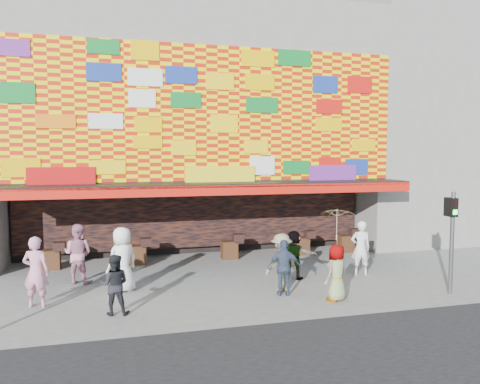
{
  "coord_description": "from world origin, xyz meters",
  "views": [
    {
      "loc": [
        -3.22,
        -12.9,
        4.11
      ],
      "look_at": [
        0.74,
        2.0,
        2.83
      ],
      "focal_mm": 35.0,
      "sensor_mm": 36.0,
      "label": 1
    }
  ],
  "objects_px": {
    "ped_e": "(284,268)",
    "ped_g": "(337,273)",
    "signal_right": "(452,231)",
    "ped_f": "(294,255)",
    "ped_d": "(281,262)",
    "ped_b": "(36,272)",
    "ped_c": "(114,285)",
    "ped_i": "(78,254)",
    "ped_a": "(122,260)",
    "parasol": "(337,225)",
    "ped_h": "(361,248)"
  },
  "relations": [
    {
      "from": "ped_e",
      "to": "ped_i",
      "type": "height_order",
      "value": "ped_i"
    },
    {
      "from": "ped_c",
      "to": "ped_h",
      "type": "distance_m",
      "value": 8.29
    },
    {
      "from": "ped_c",
      "to": "ped_e",
      "type": "xyz_separation_m",
      "value": [
        4.75,
        0.4,
        0.04
      ]
    },
    {
      "from": "ped_c",
      "to": "ped_e",
      "type": "bearing_deg",
      "value": -165.69
    },
    {
      "from": "ped_e",
      "to": "ped_f",
      "type": "bearing_deg",
      "value": -107.35
    },
    {
      "from": "ped_a",
      "to": "ped_f",
      "type": "relative_size",
      "value": 1.21
    },
    {
      "from": "ped_f",
      "to": "ped_d",
      "type": "bearing_deg",
      "value": 91.62
    },
    {
      "from": "ped_a",
      "to": "ped_c",
      "type": "bearing_deg",
      "value": 52.45
    },
    {
      "from": "ped_d",
      "to": "ped_b",
      "type": "bearing_deg",
      "value": -22.34
    },
    {
      "from": "ped_b",
      "to": "ped_d",
      "type": "relative_size",
      "value": 1.11
    },
    {
      "from": "ped_b",
      "to": "ped_f",
      "type": "bearing_deg",
      "value": -159.18
    },
    {
      "from": "ped_e",
      "to": "ped_f",
      "type": "relative_size",
      "value": 1.02
    },
    {
      "from": "signal_right",
      "to": "ped_d",
      "type": "xyz_separation_m",
      "value": [
        -4.69,
        1.55,
        -1.0
      ]
    },
    {
      "from": "ped_g",
      "to": "parasol",
      "type": "relative_size",
      "value": 0.86
    },
    {
      "from": "ped_a",
      "to": "ped_d",
      "type": "relative_size",
      "value": 1.13
    },
    {
      "from": "ped_a",
      "to": "ped_i",
      "type": "relative_size",
      "value": 1.03
    },
    {
      "from": "ped_b",
      "to": "parasol",
      "type": "bearing_deg",
      "value": -176.7
    },
    {
      "from": "ped_e",
      "to": "ped_g",
      "type": "distance_m",
      "value": 1.49
    },
    {
      "from": "signal_right",
      "to": "ped_f",
      "type": "xyz_separation_m",
      "value": [
        -3.85,
        2.71,
        -1.06
      ]
    },
    {
      "from": "ped_b",
      "to": "ped_e",
      "type": "relative_size",
      "value": 1.17
    },
    {
      "from": "ped_i",
      "to": "parasol",
      "type": "bearing_deg",
      "value": 175.93
    },
    {
      "from": "ped_f",
      "to": "ped_i",
      "type": "relative_size",
      "value": 0.85
    },
    {
      "from": "ped_d",
      "to": "ped_i",
      "type": "bearing_deg",
      "value": -42.41
    },
    {
      "from": "ped_f",
      "to": "ped_g",
      "type": "bearing_deg",
      "value": 135.25
    },
    {
      "from": "ped_f",
      "to": "ped_h",
      "type": "distance_m",
      "value": 2.39
    },
    {
      "from": "ped_c",
      "to": "ped_h",
      "type": "xyz_separation_m",
      "value": [
        8.06,
        1.93,
        0.15
      ]
    },
    {
      "from": "ped_d",
      "to": "ped_f",
      "type": "height_order",
      "value": "ped_d"
    },
    {
      "from": "ped_a",
      "to": "ped_g",
      "type": "height_order",
      "value": "ped_a"
    },
    {
      "from": "signal_right",
      "to": "ped_d",
      "type": "relative_size",
      "value": 1.74
    },
    {
      "from": "ped_d",
      "to": "ped_h",
      "type": "relative_size",
      "value": 0.94
    },
    {
      "from": "signal_right",
      "to": "ped_g",
      "type": "bearing_deg",
      "value": 175.64
    },
    {
      "from": "ped_a",
      "to": "ped_e",
      "type": "height_order",
      "value": "ped_a"
    },
    {
      "from": "ped_d",
      "to": "ped_h",
      "type": "distance_m",
      "value": 3.41
    },
    {
      "from": "signal_right",
      "to": "ped_g",
      "type": "distance_m",
      "value": 3.69
    },
    {
      "from": "ped_d",
      "to": "ped_f",
      "type": "relative_size",
      "value": 1.07
    },
    {
      "from": "ped_f",
      "to": "ped_c",
      "type": "bearing_deg",
      "value": 57.22
    },
    {
      "from": "ped_e",
      "to": "ped_b",
      "type": "bearing_deg",
      "value": 6.26
    },
    {
      "from": "ped_e",
      "to": "ped_c",
      "type": "bearing_deg",
      "value": 17.24
    },
    {
      "from": "ped_e",
      "to": "ped_h",
      "type": "bearing_deg",
      "value": -142.68
    },
    {
      "from": "ped_g",
      "to": "ped_b",
      "type": "bearing_deg",
      "value": -37.56
    },
    {
      "from": "ped_d",
      "to": "ped_h",
      "type": "height_order",
      "value": "ped_h"
    },
    {
      "from": "ped_g",
      "to": "ped_h",
      "type": "bearing_deg",
      "value": -157.7
    },
    {
      "from": "ped_a",
      "to": "parasol",
      "type": "height_order",
      "value": "parasol"
    },
    {
      "from": "ped_b",
      "to": "ped_i",
      "type": "height_order",
      "value": "ped_b"
    },
    {
      "from": "ped_d",
      "to": "ped_e",
      "type": "height_order",
      "value": "ped_d"
    },
    {
      "from": "ped_a",
      "to": "ped_c",
      "type": "relative_size",
      "value": 1.26
    },
    {
      "from": "ped_c",
      "to": "ped_i",
      "type": "relative_size",
      "value": 0.82
    },
    {
      "from": "signal_right",
      "to": "ped_c",
      "type": "distance_m",
      "value": 9.61
    },
    {
      "from": "signal_right",
      "to": "ped_b",
      "type": "relative_size",
      "value": 1.57
    },
    {
      "from": "signal_right",
      "to": "ped_i",
      "type": "relative_size",
      "value": 1.59
    }
  ]
}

